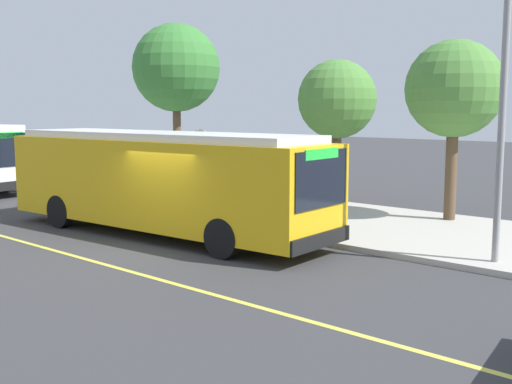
{
  "coord_description": "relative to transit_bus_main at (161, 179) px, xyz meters",
  "views": [
    {
      "loc": [
        12.6,
        -10.57,
        3.59
      ],
      "look_at": [
        1.82,
        1.48,
        1.47
      ],
      "focal_mm": 44.37,
      "sensor_mm": 36.0,
      "label": 1
    }
  ],
  "objects": [
    {
      "name": "ground_plane",
      "position": [
        1.4,
        -1.01,
        -1.62
      ],
      "size": [
        120.0,
        120.0,
        0.0
      ],
      "primitive_type": "plane",
      "color": "#38383A"
    },
    {
      "name": "route_sign_post",
      "position": [
        -0.88,
        2.37,
        0.34
      ],
      "size": [
        0.44,
        0.08,
        2.8
      ],
      "color": "#333338",
      "rests_on": "sidewalk_curb"
    },
    {
      "name": "street_tree_upstreet",
      "position": [
        -7.59,
        7.23,
        3.77
      ],
      "size": [
        3.88,
        3.88,
        7.21
      ],
      "color": "brown",
      "rests_on": "sidewalk_curb"
    },
    {
      "name": "lane_stripe_center",
      "position": [
        1.4,
        -3.21,
        -1.61
      ],
      "size": [
        36.0,
        0.14,
        0.01
      ],
      "primitive_type": "cube",
      "color": "#E0D64C",
      "rests_on": "ground_plane"
    },
    {
      "name": "sidewalk_curb",
      "position": [
        1.4,
        4.99,
        -1.54
      ],
      "size": [
        44.0,
        6.4,
        0.15
      ],
      "primitive_type": "cube",
      "color": "#B7B2A8",
      "rests_on": "ground_plane"
    },
    {
      "name": "street_tree_near_shelter",
      "position": [
        5.44,
        7.12,
        2.57
      ],
      "size": [
        3.0,
        3.0,
        5.58
      ],
      "color": "brown",
      "rests_on": "sidewalk_curb"
    },
    {
      "name": "street_tree_downstreet",
      "position": [
        1.03,
        7.22,
        2.3
      ],
      "size": [
        2.8,
        2.8,
        5.2
      ],
      "color": "brown",
      "rests_on": "sidewalk_curb"
    },
    {
      "name": "utility_pole",
      "position": [
        8.67,
        2.55,
        1.73
      ],
      "size": [
        0.16,
        0.16,
        6.4
      ],
      "primitive_type": "cylinder",
      "color": "gray",
      "rests_on": "sidewalk_curb"
    },
    {
      "name": "bus_shelter",
      "position": [
        -2.97,
        4.56,
        0.3
      ],
      "size": [
        2.9,
        1.6,
        2.48
      ],
      "color": "#333338",
      "rests_on": "sidewalk_curb"
    },
    {
      "name": "pedestrian_commuter",
      "position": [
        -5.07,
        3.37,
        -0.5
      ],
      "size": [
        0.24,
        0.4,
        1.69
      ],
      "color": "#282D47",
      "rests_on": "sidewalk_curb"
    },
    {
      "name": "transit_bus_main",
      "position": [
        0.0,
        0.0,
        0.0
      ],
      "size": [
        11.0,
        3.26,
        2.95
      ],
      "color": "gold",
      "rests_on": "ground_plane"
    },
    {
      "name": "waiting_bench",
      "position": [
        -2.87,
        4.66,
        -0.98
      ],
      "size": [
        1.6,
        0.48,
        0.95
      ],
      "color": "brown",
      "rests_on": "sidewalk_curb"
    }
  ]
}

